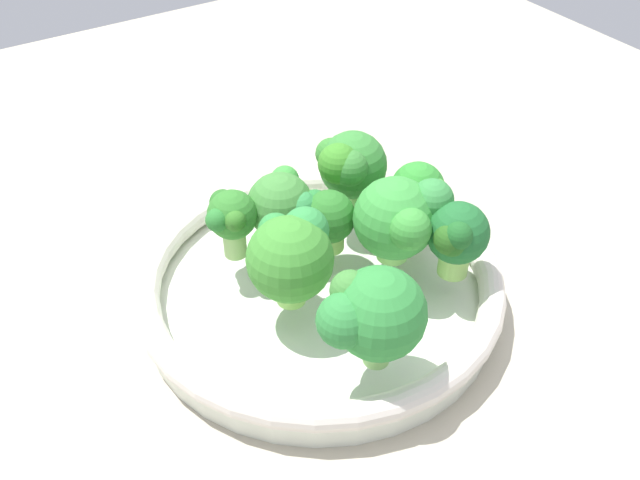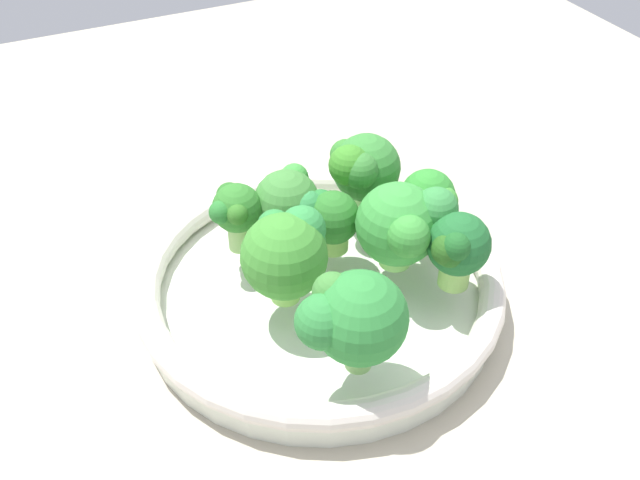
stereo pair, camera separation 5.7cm
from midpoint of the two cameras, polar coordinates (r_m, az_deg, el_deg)
ground_plane at (r=62.18cm, az=1.00°, el=-6.34°), size 130.00×130.00×2.50cm
bowl at (r=60.55cm, az=2.71°, el=-3.70°), size 29.85×29.85×3.83cm
broccoli_floret_0 at (r=60.32cm, az=0.37°, el=2.79°), size 5.92×5.50×6.24cm
broccoli_floret_1 at (r=57.81cm, az=9.21°, el=1.07°), size 7.69×7.60×7.24cm
broccoli_floret_2 at (r=54.30cm, az=0.52°, el=-0.96°), size 7.34×7.08×7.37cm
broccoli_floret_3 at (r=63.44cm, az=5.85°, el=5.48°), size 6.47×6.91×7.21cm
broccoli_floret_4 at (r=56.66cm, az=13.34°, el=-0.69°), size 4.91×5.16×6.45cm
broccoli_floret_5 at (r=59.05cm, az=-3.78°, el=2.21°), size 4.79×4.50×6.03cm
broccoli_floret_6 at (r=61.97cm, az=11.10°, el=2.93°), size 5.15×4.62×5.84cm
broccoli_floret_7 at (r=59.63cm, az=3.58°, el=1.65°), size 4.74×4.40×5.34cm
broccoli_floret_8 at (r=48.79cm, az=5.63°, el=-6.25°), size 6.48×7.30×7.81cm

